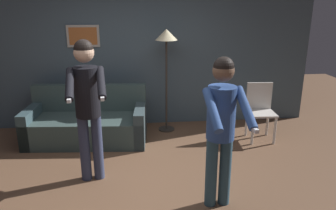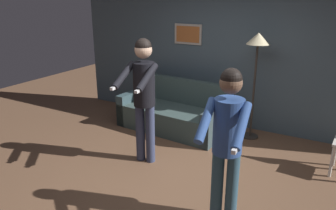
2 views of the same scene
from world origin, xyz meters
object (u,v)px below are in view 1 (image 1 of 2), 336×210
object	(u,v)px
couch	(87,124)
person_standing_right	(221,121)
torchiere_lamp	(166,45)
person_standing_left	(87,98)
dining_chair_distant	(260,108)

from	to	relation	value
couch	person_standing_right	bearing A→B (deg)	-49.69
torchiere_lamp	person_standing_right	size ratio (longest dim) A/B	1.05
person_standing_left	person_standing_right	world-z (taller)	person_standing_left
person_standing_left	dining_chair_distant	distance (m)	2.89
person_standing_left	dining_chair_distant	size ratio (longest dim) A/B	1.93
couch	person_standing_left	distance (m)	1.54
person_standing_left	dining_chair_distant	world-z (taller)	person_standing_left
person_standing_left	person_standing_right	distance (m)	1.63
couch	person_standing_left	world-z (taller)	person_standing_left
person_standing_left	person_standing_right	size ratio (longest dim) A/B	1.06
person_standing_left	person_standing_right	xyz separation A→B (m)	(1.46, -0.71, -0.08)
person_standing_left	dining_chair_distant	xyz separation A→B (m)	(2.61, 1.09, -0.57)
couch	torchiere_lamp	size ratio (longest dim) A/B	1.11
torchiere_lamp	person_standing_left	world-z (taller)	person_standing_left
person_standing_right	person_standing_left	bearing A→B (deg)	154.12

